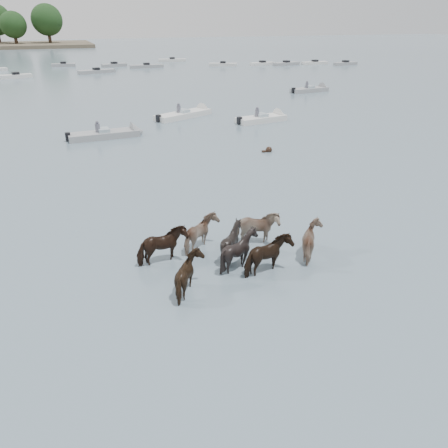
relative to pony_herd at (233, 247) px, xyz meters
name	(u,v)px	position (x,y,z in m)	size (l,w,h in m)	color
ground	(224,290)	(-1.00, -1.63, -0.60)	(400.00, 400.00, 0.00)	slate
pony_herd	(233,247)	(0.00, 0.00, 0.00)	(7.16, 4.46, 1.58)	black
swimming_pony	(268,150)	(7.77, 12.90, -0.50)	(0.72, 0.44, 0.44)	black
motorboat_b	(114,134)	(-1.40, 20.79, -0.38)	(5.87, 1.93, 1.92)	gray
motorboat_c	(190,114)	(6.23, 26.19, -0.38)	(6.25, 4.13, 1.92)	silver
motorboat_d	(268,118)	(12.08, 21.78, -0.37)	(5.23, 2.44, 1.92)	silver
motorboat_e	(314,90)	(24.95, 35.10, -0.38)	(5.49, 2.21, 1.92)	gray
distant_flotilla	(80,69)	(-0.30, 70.04, -0.34)	(105.13, 21.35, 0.93)	gray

